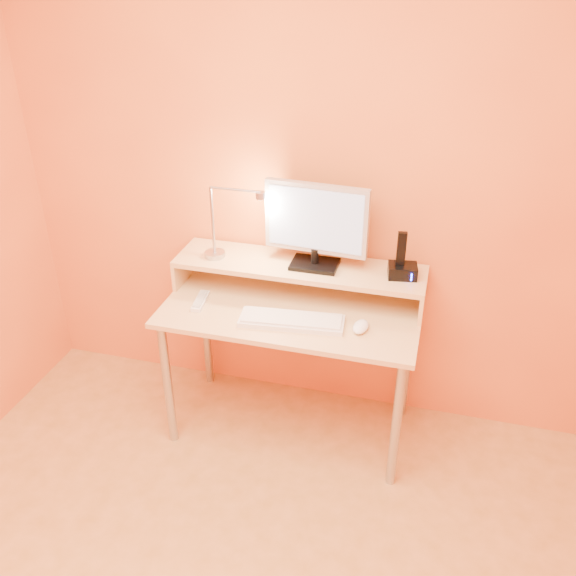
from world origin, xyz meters
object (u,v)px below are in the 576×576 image
(monitor_panel, at_px, (316,219))
(lamp_base, at_px, (215,254))
(keyboard, at_px, (292,321))
(mouse, at_px, (361,327))
(phone_dock, at_px, (402,271))
(remote_control, at_px, (201,301))

(monitor_panel, height_order, lamp_base, monitor_panel)
(keyboard, xyz_separation_m, mouse, (0.31, 0.02, 0.01))
(monitor_panel, xyz_separation_m, keyboard, (-0.04, -0.28, -0.39))
(phone_dock, relative_size, remote_control, 0.73)
(monitor_panel, relative_size, mouse, 4.24)
(phone_dock, distance_m, remote_control, 0.96)
(mouse, relative_size, remote_control, 0.64)
(phone_dock, xyz_separation_m, keyboard, (-0.45, -0.27, -0.18))
(lamp_base, bearing_deg, mouse, -16.04)
(monitor_panel, xyz_separation_m, mouse, (0.27, -0.26, -0.38))
(lamp_base, height_order, mouse, lamp_base)
(mouse, bearing_deg, keyboard, -168.29)
(mouse, bearing_deg, lamp_base, 171.47)
(mouse, bearing_deg, phone_dock, 67.82)
(monitor_panel, height_order, phone_dock, monitor_panel)
(lamp_base, height_order, keyboard, lamp_base)
(lamp_base, xyz_separation_m, phone_dock, (0.90, 0.03, 0.02))
(monitor_panel, height_order, mouse, monitor_panel)
(mouse, height_order, remote_control, mouse)
(phone_dock, bearing_deg, keyboard, -158.16)
(phone_dock, xyz_separation_m, remote_control, (-0.91, -0.21, -0.18))
(phone_dock, bearing_deg, remote_control, -176.25)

